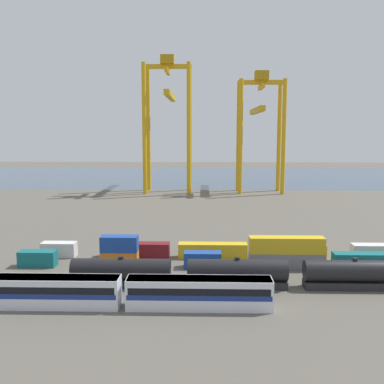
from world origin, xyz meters
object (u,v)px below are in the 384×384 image
object	(u,v)px
shipping_container_0	(38,259)
shipping_container_1	(120,259)
shipping_container_4	(286,260)
freight_tank_row	(237,273)
shipping_container_11	(291,251)
shipping_container_10	(213,250)
gantry_crane_west	(168,111)
shipping_container_6	(371,261)
gantry_crane_central	(260,120)
passenger_train	(123,291)

from	to	relation	value
shipping_container_0	shipping_container_1	distance (m)	13.66
shipping_container_4	freight_tank_row	bearing A→B (deg)	-133.28
shipping_container_4	shipping_container_11	size ratio (longest dim) A/B	1.00
shipping_container_1	shipping_container_4	bearing A→B (deg)	0.00
shipping_container_1	shipping_container_11	world-z (taller)	same
shipping_container_4	shipping_container_10	distance (m)	13.19
shipping_container_0	shipping_container_4	world-z (taller)	same
shipping_container_1	gantry_crane_west	xyz separation A→B (m)	(0.71, 94.66, 28.65)
shipping_container_1	shipping_container_11	bearing A→B (deg)	11.13
freight_tank_row	shipping_container_6	size ratio (longest dim) A/B	3.92
freight_tank_row	gantry_crane_west	distance (m)	109.04
shipping_container_11	gantry_crane_central	bearing A→B (deg)	86.58
shipping_container_1	shipping_container_11	distance (m)	29.71
passenger_train	shipping_container_1	world-z (taller)	passenger_train
shipping_container_4	shipping_container_11	world-z (taller)	same
shipping_container_6	shipping_container_11	bearing A→B (deg)	154.11
passenger_train	shipping_container_10	bearing A→B (deg)	62.45
shipping_container_4	shipping_container_6	world-z (taller)	same
shipping_container_10	gantry_crane_central	world-z (taller)	gantry_crane_central
shipping_container_6	gantry_crane_central	distance (m)	98.06
shipping_container_1	freight_tank_row	bearing A→B (deg)	-26.41
shipping_container_0	shipping_container_6	bearing A→B (deg)	0.00
shipping_container_4	gantry_crane_central	size ratio (longest dim) A/B	0.28
shipping_container_1	gantry_crane_west	bearing A→B (deg)	89.57
shipping_container_6	shipping_container_1	bearing A→B (deg)	180.00
shipping_container_0	shipping_container_10	xyz separation A→B (m)	(29.09, 5.74, 0.00)
shipping_container_0	gantry_crane_central	size ratio (longest dim) A/B	0.14
shipping_container_0	gantry_crane_west	distance (m)	99.94
gantry_crane_central	freight_tank_row	bearing A→B (deg)	-98.68
shipping_container_10	gantry_crane_west	size ratio (longest dim) A/B	0.25
gantry_crane_west	gantry_crane_central	world-z (taller)	gantry_crane_west
shipping_container_4	shipping_container_6	xyz separation A→B (m)	(13.66, 0.00, 0.00)
freight_tank_row	shipping_container_10	size ratio (longest dim) A/B	3.92
shipping_container_10	gantry_crane_west	world-z (taller)	gantry_crane_west
shipping_container_0	gantry_crane_central	distance (m)	109.04
shipping_container_4	gantry_crane_central	xyz separation A→B (m)	(7.15, 94.58, 25.04)
freight_tank_row	gantry_crane_central	xyz separation A→B (m)	(15.85, 103.83, 24.22)
passenger_train	shipping_container_6	distance (m)	40.93
shipping_container_11	freight_tank_row	bearing A→B (deg)	-125.14
shipping_container_0	shipping_container_4	distance (m)	40.97
shipping_container_10	freight_tank_row	bearing A→B (deg)	-78.03
shipping_container_11	gantry_crane_west	world-z (taller)	gantry_crane_west
passenger_train	shipping_container_1	distance (m)	17.24
shipping_container_6	gantry_crane_west	distance (m)	106.78
passenger_train	shipping_container_11	size ratio (longest dim) A/B	3.10
freight_tank_row	passenger_train	bearing A→B (deg)	-153.09
gantry_crane_central	shipping_container_1	bearing A→B (deg)	-110.02
passenger_train	shipping_container_1	xyz separation A→B (m)	(-3.66, 16.83, -0.84)
shipping_container_1	shipping_container_4	xyz separation A→B (m)	(27.31, 0.00, 0.00)
shipping_container_1	shipping_container_10	bearing A→B (deg)	20.38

